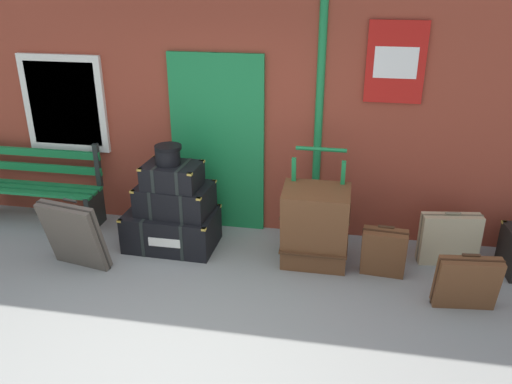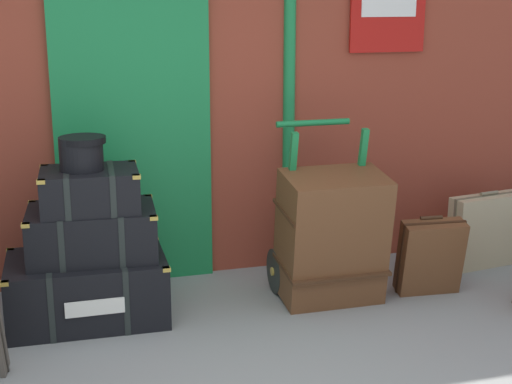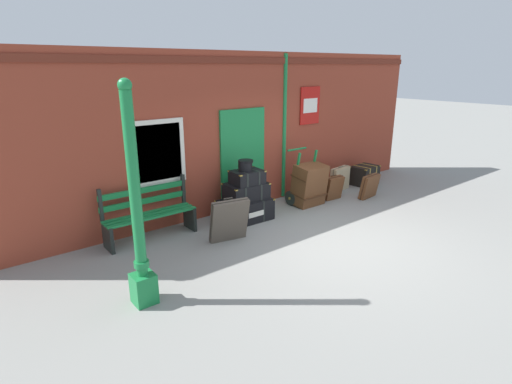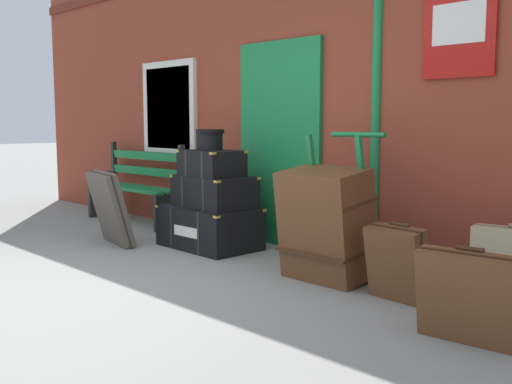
# 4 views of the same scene
# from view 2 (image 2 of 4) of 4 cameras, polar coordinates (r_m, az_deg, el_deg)

# --- Properties ---
(brick_facade) EXTENTS (10.40, 0.35, 3.20)m
(brick_facade) POSITION_cam_2_polar(r_m,az_deg,el_deg) (5.57, -7.78, 9.80)
(brick_facade) COLOR brown
(brick_facade) RESTS_ON ground
(steamer_trunk_base) EXTENTS (1.03, 0.67, 0.43)m
(steamer_trunk_base) POSITION_cam_2_polar(r_m,az_deg,el_deg) (5.08, -12.54, -7.08)
(steamer_trunk_base) COLOR black
(steamer_trunk_base) RESTS_ON ground
(steamer_trunk_middle) EXTENTS (0.85, 0.61, 0.33)m
(steamer_trunk_middle) POSITION_cam_2_polar(r_m,az_deg,el_deg) (4.98, -12.20, -2.97)
(steamer_trunk_middle) COLOR black
(steamer_trunk_middle) RESTS_ON steamer_trunk_base
(steamer_trunk_top) EXTENTS (0.63, 0.48, 0.27)m
(steamer_trunk_top) POSITION_cam_2_polar(r_m,az_deg,el_deg) (4.87, -12.36, 0.16)
(steamer_trunk_top) COLOR black
(steamer_trunk_top) RESTS_ON steamer_trunk_middle
(round_hatbox) EXTENTS (0.29, 0.29, 0.21)m
(round_hatbox) POSITION_cam_2_polar(r_m,az_deg,el_deg) (4.82, -12.97, 3.01)
(round_hatbox) COLOR black
(round_hatbox) RESTS_ON steamer_trunk_top
(porters_trolley) EXTENTS (0.71, 0.59, 1.20)m
(porters_trolley) POSITION_cam_2_polar(r_m,az_deg,el_deg) (5.40, 4.98, -4.74)
(porters_trolley) COLOR black
(porters_trolley) RESTS_ON ground
(large_brown_trunk) EXTENTS (0.70, 0.55, 0.93)m
(large_brown_trunk) POSITION_cam_2_polar(r_m,az_deg,el_deg) (5.18, 5.70, -3.36)
(large_brown_trunk) COLOR brown
(large_brown_trunk) RESTS_ON ground
(suitcase_beige) EXTENTS (0.64, 0.27, 0.60)m
(suitcase_beige) POSITION_cam_2_polar(r_m,az_deg,el_deg) (6.14, 16.89, -2.79)
(suitcase_beige) COLOR tan
(suitcase_beige) RESTS_ON ground
(suitcase_oxblood) EXTENTS (0.46, 0.29, 0.57)m
(suitcase_oxblood) POSITION_cam_2_polar(r_m,az_deg,el_deg) (5.47, 12.96, -4.76)
(suitcase_oxblood) COLOR brown
(suitcase_oxblood) RESTS_ON ground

